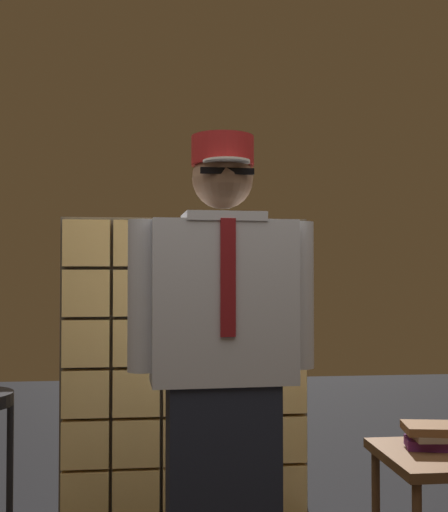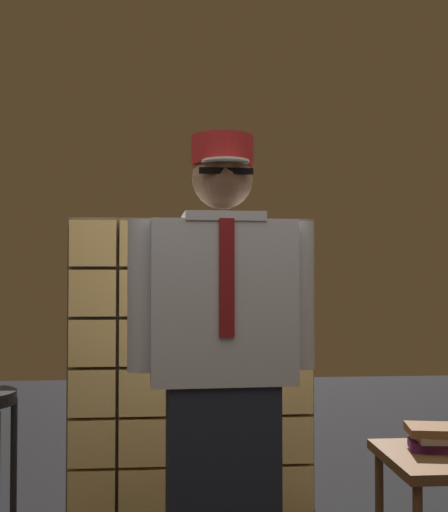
% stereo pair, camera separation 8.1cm
% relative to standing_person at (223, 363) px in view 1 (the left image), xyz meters
% --- Properties ---
extents(glass_block_wall, '(1.35, 0.10, 1.62)m').
position_rel_standing_person_xyz_m(glass_block_wall, '(-0.09, 1.06, -0.16)').
color(glass_block_wall, '#F2C672').
rests_on(glass_block_wall, ground).
extents(standing_person, '(0.73, 0.31, 1.82)m').
position_rel_standing_person_xyz_m(standing_person, '(0.00, 0.00, 0.00)').
color(standing_person, '#1E2333').
rests_on(standing_person, ground).
extents(side_table, '(0.52, 0.52, 0.57)m').
position_rel_standing_person_xyz_m(side_table, '(0.92, 0.05, -0.45)').
color(side_table, brown).
rests_on(side_table, ground).
extents(book_stack, '(0.26, 0.22, 0.10)m').
position_rel_standing_person_xyz_m(book_stack, '(0.88, 0.11, -0.32)').
color(book_stack, '#591E66').
rests_on(book_stack, side_table).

